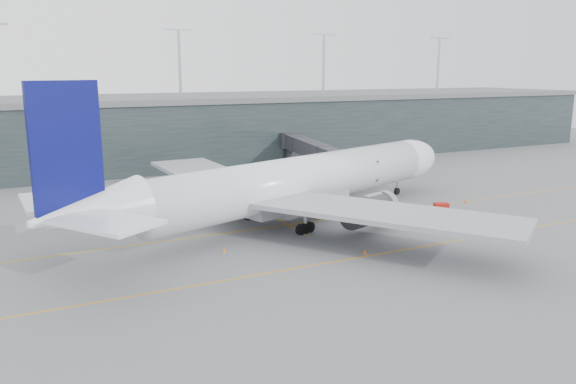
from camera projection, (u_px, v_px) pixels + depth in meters
name	position (u px, v px, depth m)	size (l,w,h in m)	color
ground	(244.00, 222.00, 78.83)	(320.00, 320.00, 0.00)	#5B5B60
taxiline_a	(255.00, 229.00, 75.32)	(160.00, 0.25, 0.02)	#C58712
taxiline_b	(312.00, 265.00, 61.29)	(160.00, 0.25, 0.02)	#C58712
taxiline_lead_main	(228.00, 192.00, 98.52)	(0.25, 60.00, 0.02)	#C58712
terminal	(149.00, 130.00, 128.06)	(240.00, 36.00, 29.00)	black
main_aircraft	(297.00, 182.00, 78.40)	(69.36, 63.91, 19.96)	white
jet_bridge	(305.00, 149.00, 111.17)	(12.05, 48.83, 7.47)	#26272B
gse_cart	(441.00, 207.00, 84.18)	(2.43, 2.00, 1.42)	#9D130B
baggage_dolly	(479.00, 215.00, 81.85)	(2.85, 2.28, 0.29)	#3D3E43
uld_a	(191.00, 205.00, 84.34)	(2.62, 2.37, 1.96)	#36363B
uld_b	(199.00, 200.00, 87.89)	(2.47, 2.15, 1.94)	#36363B
uld_c	(222.00, 200.00, 88.26)	(2.07, 1.71, 1.77)	#36363B
cone_nose	(465.00, 201.00, 90.12)	(0.43, 0.43, 0.69)	#F0450D
cone_wing_stbd	(365.00, 251.00, 65.12)	(0.42, 0.42, 0.67)	#CA4B0B
cone_wing_port	(263.00, 197.00, 92.57)	(0.45, 0.45, 0.71)	red
cone_tail	(224.00, 250.00, 65.64)	(0.40, 0.40, 0.64)	orange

